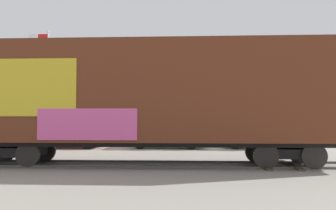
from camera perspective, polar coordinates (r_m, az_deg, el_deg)
The scene contains 8 objects.
ground_plane at distance 12.51m, azimuth -7.63°, elevation -10.75°, with size 260.00×260.00×0.00m, color gray.
track at distance 12.58m, azimuth -8.81°, elevation -10.52°, with size 60.02×3.76×0.08m.
freight_car at distance 12.32m, azimuth -3.82°, elevation 1.86°, with size 15.20×3.42×4.91m.
flagpole at distance 26.10m, azimuth -21.64°, elevation 5.91°, with size 1.64×0.18×8.61m.
hillside at distance 85.36m, azimuth -0.67°, elevation -0.35°, with size 112.13×30.49×13.45m.
parked_car_red at distance 20.27m, azimuth -17.57°, elevation -5.11°, with size 4.29×2.14×1.65m.
parked_car_silver at distance 19.22m, azimuth -0.19°, elevation -5.35°, with size 4.70×2.37×1.64m.
parked_car_tan at distance 19.85m, azimuth 16.25°, elevation -5.08°, with size 4.71×2.62×1.75m.
Camera 1 is at (1.74, -12.25, 1.81)m, focal length 33.51 mm.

